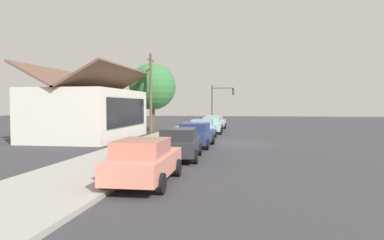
{
  "coord_description": "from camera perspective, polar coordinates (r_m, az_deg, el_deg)",
  "views": [
    {
      "loc": [
        -25.12,
        -0.65,
        2.76
      ],
      "look_at": [
        2.37,
        3.61,
        1.55
      ],
      "focal_mm": 33.11,
      "sensor_mm": 36.0,
      "label": 1
    }
  ],
  "objects": [
    {
      "name": "car_navy",
      "position": [
        23.09,
        0.63,
        -2.35
      ],
      "size": [
        4.88,
        2.15,
        1.59
      ],
      "rotation": [
        0.0,
        0.0,
        -0.02
      ],
      "color": "navy",
      "rests_on": "ground"
    },
    {
      "name": "ground_plane",
      "position": [
        25.28,
        7.3,
        -3.81
      ],
      "size": [
        120.0,
        120.0,
        0.0
      ],
      "primitive_type": "plane",
      "color": "#38383D"
    },
    {
      "name": "car_coral",
      "position": [
        12.46,
        -7.65,
        -6.54
      ],
      "size": [
        4.49,
        2.02,
        1.59
      ],
      "rotation": [
        0.0,
        0.0,
        0.01
      ],
      "color": "#EA8C75",
      "rests_on": "ground"
    },
    {
      "name": "sidewalk_curb",
      "position": [
        26.03,
        -5.14,
        -3.44
      ],
      "size": [
        60.0,
        4.2,
        0.16
      ],
      "primitive_type": "cube",
      "color": "#A3A099",
      "rests_on": "ground"
    },
    {
      "name": "storefront_building",
      "position": [
        29.95,
        -16.14,
        1.15
      ],
      "size": [
        11.35,
        6.72,
        5.79
      ],
      "color": "silver",
      "rests_on": "ground"
    },
    {
      "name": "car_seafoam",
      "position": [
        33.98,
        3.25,
        -0.8
      ],
      "size": [
        4.58,
        2.08,
        1.59
      ],
      "rotation": [
        0.0,
        0.0,
        0.04
      ],
      "color": "#9ED1BC",
      "rests_on": "ground"
    },
    {
      "name": "car_skyblue",
      "position": [
        28.36,
        1.74,
        -1.45
      ],
      "size": [
        4.81,
        2.17,
        1.59
      ],
      "rotation": [
        0.0,
        0.0,
        0.04
      ],
      "color": "#8CB7E0",
      "rests_on": "ground"
    },
    {
      "name": "utility_pole_wooden",
      "position": [
        33.27,
        -6.64,
        4.48
      ],
      "size": [
        1.8,
        0.24,
        7.5
      ],
      "color": "brown",
      "rests_on": "ground"
    },
    {
      "name": "car_charcoal",
      "position": [
        17.88,
        -1.99,
        -3.77
      ],
      "size": [
        4.47,
        2.21,
        1.59
      ],
      "rotation": [
        0.0,
        0.0,
        0.06
      ],
      "color": "#2D3035",
      "rests_on": "ground"
    },
    {
      "name": "shade_tree",
      "position": [
        36.58,
        -6.37,
        5.36
      ],
      "size": [
        4.76,
        4.76,
        7.0
      ],
      "color": "brown",
      "rests_on": "ground"
    },
    {
      "name": "fire_hydrant_red",
      "position": [
        22.77,
        -3.54,
        -3.23
      ],
      "size": [
        0.22,
        0.22,
        0.71
      ],
      "color": "red",
      "rests_on": "sidewalk_curb"
    },
    {
      "name": "traffic_light_main",
      "position": [
        43.63,
        4.62,
        3.44
      ],
      "size": [
        0.37,
        2.79,
        5.2
      ],
      "color": "#383833",
      "rests_on": "ground"
    },
    {
      "name": "car_silver",
      "position": [
        39.21,
        3.74,
        -0.36
      ],
      "size": [
        4.74,
        2.24,
        1.59
      ],
      "rotation": [
        0.0,
        0.0,
        -0.06
      ],
      "color": "silver",
      "rests_on": "ground"
    }
  ]
}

